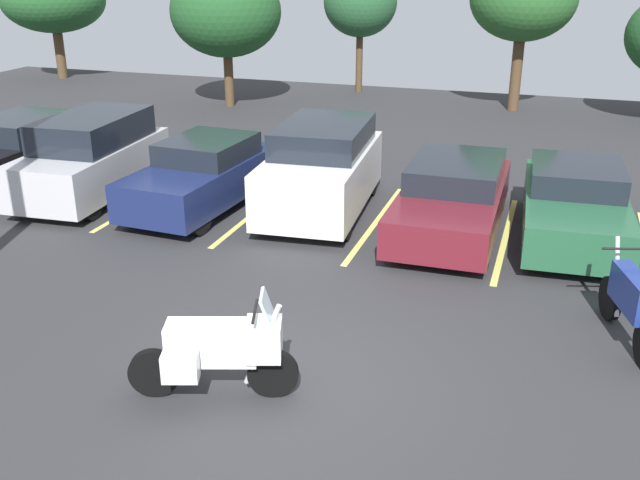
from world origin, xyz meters
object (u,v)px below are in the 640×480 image
(motorcycle_second, at_px, (630,303))
(car_silver, at_px, (92,157))
(car_maroon, at_px, (453,197))
(motorcycle_touring, at_px, (219,349))
(car_green, at_px, (574,205))
(car_black, at_px, (14,152))
(car_white, at_px, (322,169))
(car_navy, at_px, (203,175))

(motorcycle_second, height_order, car_silver, car_silver)
(motorcycle_second, relative_size, car_maroon, 0.43)
(motorcycle_touring, relative_size, motorcycle_second, 1.01)
(motorcycle_touring, relative_size, car_green, 0.46)
(car_silver, bearing_deg, car_black, 173.30)
(motorcycle_second, relative_size, car_silver, 0.47)
(car_black, xyz_separation_m, car_silver, (2.44, -0.29, 0.15))
(car_maroon, bearing_deg, car_white, 175.66)
(motorcycle_second, relative_size, car_navy, 0.47)
(car_silver, height_order, car_white, car_white)
(car_black, bearing_deg, car_maroon, 0.44)
(motorcycle_second, distance_m, car_silver, 11.81)
(motorcycle_touring, xyz_separation_m, car_navy, (-3.55, 6.57, 0.06))
(car_navy, bearing_deg, car_maroon, 3.35)
(motorcycle_touring, xyz_separation_m, car_white, (-0.99, 7.10, 0.28))
(car_navy, bearing_deg, car_silver, -178.93)
(motorcycle_second, relative_size, car_black, 0.44)
(car_navy, distance_m, car_green, 7.76)
(motorcycle_touring, distance_m, car_maroon, 7.13)
(car_navy, bearing_deg, car_black, 177.42)
(car_maroon, bearing_deg, motorcycle_touring, -105.16)
(car_silver, height_order, car_navy, car_silver)
(car_green, bearing_deg, car_white, -179.70)
(motorcycle_touring, height_order, car_silver, car_silver)
(motorcycle_second, relative_size, car_green, 0.45)
(car_green, bearing_deg, motorcycle_touring, -120.45)
(car_black, height_order, car_silver, car_silver)
(motorcycle_touring, bearing_deg, car_white, 97.91)
(car_black, height_order, car_white, car_white)
(car_maroon, bearing_deg, car_navy, -176.65)
(car_silver, bearing_deg, motorcycle_touring, -45.85)
(car_black, distance_m, car_navy, 5.23)
(car_black, distance_m, car_maroon, 10.64)
(motorcycle_touring, bearing_deg, car_black, 142.19)
(car_silver, xyz_separation_m, car_navy, (2.78, 0.05, -0.18))
(motorcycle_touring, height_order, car_maroon, motorcycle_touring)
(motorcycle_second, bearing_deg, car_maroon, 129.57)
(car_silver, xyz_separation_m, car_green, (10.52, 0.61, -0.21))
(car_black, bearing_deg, car_green, 1.44)
(car_black, relative_size, car_silver, 1.06)
(motorcycle_second, height_order, car_navy, car_navy)
(car_black, bearing_deg, motorcycle_touring, -37.81)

